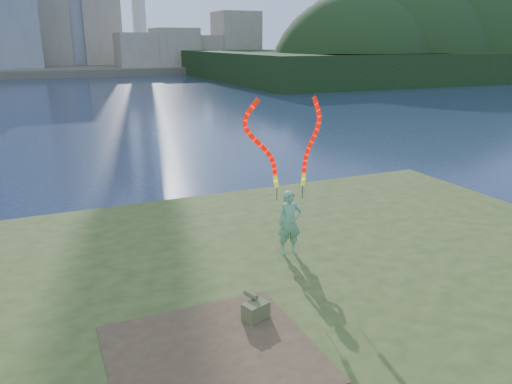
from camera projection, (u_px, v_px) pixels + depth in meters
name	position (u px, v px, depth m)	size (l,w,h in m)	color
ground	(257.00, 286.00, 11.79)	(320.00, 320.00, 0.00)	#18253E
grassy_knoll	(305.00, 321.00, 9.68)	(20.00, 18.00, 0.80)	#374619
dirt_patch	(212.00, 353.00, 7.90)	(3.20, 3.00, 0.02)	#47331E
far_shore	(55.00, 68.00, 94.79)	(320.00, 40.00, 1.20)	#504B3B
wooded_hill	(429.00, 73.00, 87.24)	(78.00, 50.00, 63.00)	black
woman_with_ribbons	(290.00, 194.00, 11.25)	(1.97, 0.53, 3.91)	#167C2F
canvas_bag	(255.00, 310.00, 8.84)	(0.51, 0.58, 0.42)	#4A4A29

